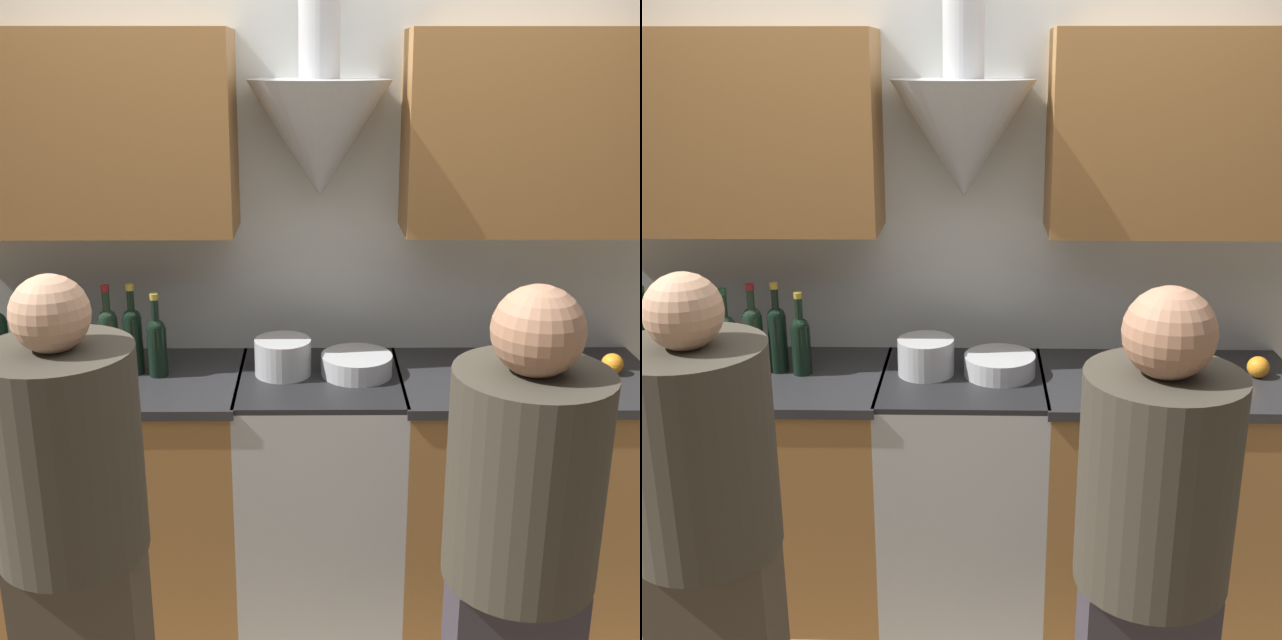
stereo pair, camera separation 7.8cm
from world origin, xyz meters
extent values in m
cube|color=silver|center=(0.00, 0.67, 1.30)|extent=(8.40, 0.06, 2.60)
cone|color=#B7BABC|center=(0.00, 0.50, 1.78)|extent=(0.51, 0.51, 0.41)
cube|color=#9E6B38|center=(-0.87, 0.49, 1.80)|extent=(1.14, 0.32, 0.70)
cube|color=#9E6B38|center=(0.77, 0.49, 1.80)|extent=(0.93, 0.32, 0.70)
cube|color=#9E6B38|center=(-0.87, 0.34, 0.45)|extent=(1.14, 0.60, 0.90)
cube|color=#28282B|center=(-0.87, 0.34, 0.92)|extent=(1.17, 0.62, 0.03)
cube|color=#9E6B38|center=(0.77, 0.34, 0.45)|extent=(0.93, 0.60, 0.90)
cube|color=#28282B|center=(0.77, 0.34, 0.92)|extent=(0.95, 0.62, 0.03)
cube|color=#B7BABC|center=(0.00, 0.34, 0.46)|extent=(0.61, 0.60, 0.92)
cube|color=black|center=(0.00, 0.05, 0.42)|extent=(0.42, 0.01, 0.41)
cube|color=black|center=(0.00, 0.34, 0.93)|extent=(0.61, 0.60, 0.02)
cube|color=#B7BABC|center=(0.00, 0.61, 0.87)|extent=(0.61, 0.06, 0.10)
cylinder|color=black|center=(-1.17, 0.37, 1.04)|extent=(0.07, 0.07, 0.20)
sphere|color=black|center=(-1.17, 0.37, 1.14)|extent=(0.07, 0.07, 0.07)
cylinder|color=black|center=(-1.17, 0.37, 1.20)|extent=(0.03, 0.03, 0.08)
cylinder|color=black|center=(-1.07, 0.38, 1.05)|extent=(0.07, 0.07, 0.22)
sphere|color=black|center=(-1.07, 0.38, 1.15)|extent=(0.07, 0.07, 0.07)
cylinder|color=black|center=(-1.07, 0.38, 1.21)|extent=(0.03, 0.03, 0.08)
cylinder|color=black|center=(-1.07, 0.38, 1.26)|extent=(0.03, 0.03, 0.02)
cylinder|color=black|center=(-0.97, 0.37, 1.03)|extent=(0.07, 0.07, 0.19)
sphere|color=black|center=(-0.97, 0.37, 1.13)|extent=(0.07, 0.07, 0.07)
cylinder|color=black|center=(-0.97, 0.37, 1.20)|extent=(0.03, 0.03, 0.10)
cylinder|color=gold|center=(-0.97, 0.37, 1.26)|extent=(0.03, 0.03, 0.02)
cylinder|color=black|center=(-0.87, 0.38, 1.03)|extent=(0.07, 0.07, 0.18)
sphere|color=black|center=(-0.87, 0.38, 1.12)|extent=(0.07, 0.07, 0.07)
cylinder|color=black|center=(-0.87, 0.38, 1.18)|extent=(0.03, 0.03, 0.10)
cylinder|color=#234C33|center=(-0.87, 0.38, 1.25)|extent=(0.03, 0.03, 0.02)
cylinder|color=black|center=(-0.77, 0.38, 1.04)|extent=(0.07, 0.07, 0.21)
sphere|color=black|center=(-0.77, 0.38, 1.15)|extent=(0.07, 0.07, 0.07)
cylinder|color=black|center=(-0.77, 0.38, 1.21)|extent=(0.03, 0.03, 0.09)
cylinder|color=maroon|center=(-0.77, 0.38, 1.26)|extent=(0.03, 0.03, 0.02)
cylinder|color=black|center=(-0.69, 0.38, 1.04)|extent=(0.07, 0.07, 0.22)
sphere|color=black|center=(-0.69, 0.38, 1.15)|extent=(0.07, 0.07, 0.07)
cylinder|color=black|center=(-0.69, 0.38, 1.21)|extent=(0.03, 0.03, 0.09)
cylinder|color=gold|center=(-0.69, 0.38, 1.27)|extent=(0.03, 0.03, 0.02)
cylinder|color=black|center=(-0.59, 0.36, 1.03)|extent=(0.07, 0.07, 0.18)
sphere|color=black|center=(-0.59, 0.36, 1.12)|extent=(0.07, 0.07, 0.07)
cylinder|color=black|center=(-0.59, 0.36, 1.18)|extent=(0.03, 0.03, 0.09)
cylinder|color=gold|center=(-0.59, 0.36, 1.24)|extent=(0.03, 0.03, 0.02)
cylinder|color=#B7BABC|center=(-0.14, 0.37, 1.00)|extent=(0.21, 0.21, 0.13)
cylinder|color=#B7BABC|center=(0.14, 0.36, 0.98)|extent=(0.26, 0.26, 0.08)
sphere|color=orange|center=(1.08, 0.36, 0.98)|extent=(0.08, 0.08, 0.08)
cylinder|color=#B7BABC|center=(0.62, 0.26, 0.98)|extent=(0.17, 0.17, 0.08)
cylinder|color=#3D382D|center=(-0.63, -0.64, 1.14)|extent=(0.37, 0.37, 0.54)
sphere|color=tan|center=(-0.63, -0.64, 1.49)|extent=(0.19, 0.19, 0.19)
cylinder|color=#3D382D|center=(0.49, -0.68, 1.09)|extent=(0.38, 0.38, 0.54)
sphere|color=#AD7A5B|center=(0.49, -0.68, 1.46)|extent=(0.22, 0.22, 0.22)
camera|label=1|loc=(-0.02, -2.40, 2.05)|focal=45.00mm
camera|label=2|loc=(0.06, -2.40, 2.05)|focal=45.00mm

